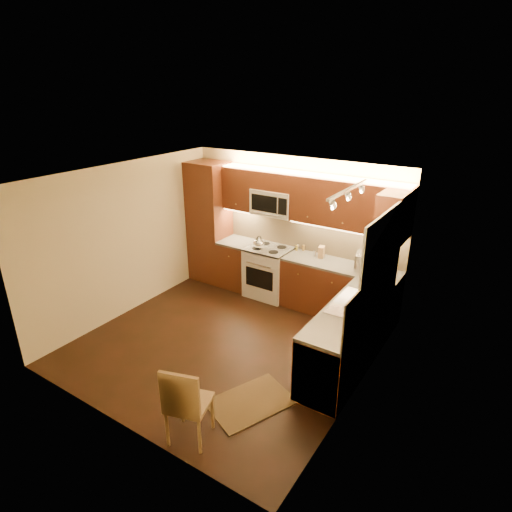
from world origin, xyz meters
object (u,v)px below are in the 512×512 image
Objects in this scene: stove at (269,272)px; soap_bottle at (373,290)px; microwave at (274,202)px; toaster_oven at (370,262)px; kettle at (259,242)px; sink at (354,299)px; dining_chair at (189,401)px; knife_block at (321,252)px.

stove is 2.34m from soap_bottle.
microwave reaches higher than toaster_oven.
toaster_oven reaches higher than kettle.
sink reaches higher than dining_chair.
microwave is at bearing 90.00° from stove.
kettle is 0.53× the size of toaster_oven.
toaster_oven reaches higher than soap_bottle.
dining_chair is at bearing -114.54° from toaster_oven.
sink is 4.21× the size of soap_bottle.
dining_chair is at bearing -89.12° from soap_bottle.
knife_block is at bearing 162.98° from toaster_oven.
stove is 2.35m from sink.
sink is at bearing -32.21° from microwave.
knife_block is (0.93, 0.14, 0.54)m from stove.
soap_bottle is (0.34, -0.86, -0.03)m from toaster_oven.
microwave is at bearing 165.60° from toaster_oven.
toaster_oven reaches higher than sink.
dining_chair is (1.20, -3.26, -0.55)m from kettle.
stove is at bearing -176.64° from soap_bottle.
soap_bottle is (2.14, -0.92, -0.72)m from microwave.
toaster_oven is (1.80, 0.07, 0.57)m from stove.
dining_chair is at bearing -73.23° from microwave.
microwave reaches higher than stove.
toaster_oven is at bearing -1.95° from microwave.
sink is (2.00, -1.26, -0.74)m from microwave.
kettle is 3.51m from dining_chair.
knife_block is at bearing 0.47° from microwave.
stove is at bearing 42.20° from kettle.
soap_bottle is 0.21× the size of dining_chair.
knife_block is 3.56m from dining_chair.
knife_block is (0.93, 0.01, -0.72)m from microwave.
sink is 1.22m from toaster_oven.
toaster_oven is 0.87m from knife_block.
soap_bottle is at bearing -50.34° from knife_block.
sink is at bearing -22.02° from kettle.
microwave is at bearing 63.05° from kettle.
sink is at bearing -62.64° from knife_block.
stove is at bearing 90.01° from dining_chair.
microwave is at bearing 89.38° from dining_chair.
toaster_oven is 3.57m from dining_chair.
microwave is 0.88× the size of sink.
dining_chair reaches higher than stove.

